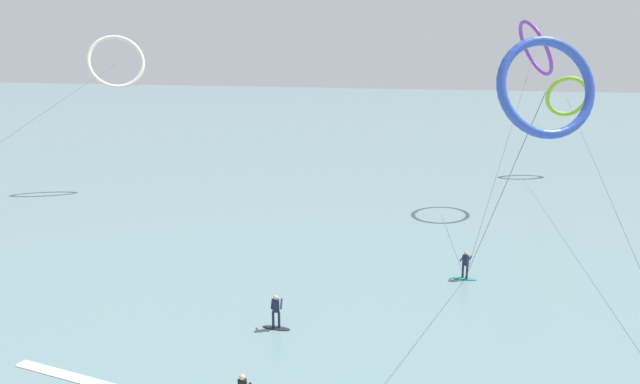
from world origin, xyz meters
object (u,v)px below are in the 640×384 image
(surfer_teal, at_px, (465,267))
(kite_ivory, at_px, (116,62))
(kite_lime, at_px, (567,97))
(surfer_charcoal, at_px, (276,314))
(kite_cobalt, at_px, (546,88))
(kite_violet, at_px, (535,48))

(surfer_teal, bearing_deg, kite_ivory, 8.13)
(kite_lime, bearing_deg, kite_ivory, 17.67)
(surfer_charcoal, bearing_deg, kite_ivory, -58.27)
(surfer_charcoal, height_order, kite_cobalt, kite_cobalt)
(kite_violet, bearing_deg, kite_lime, -33.21)
(kite_cobalt, bearing_deg, kite_violet, 61.20)
(kite_violet, bearing_deg, kite_cobalt, 160.73)
(kite_lime, distance_m, kite_cobalt, 44.06)
(surfer_charcoal, height_order, kite_lime, kite_lime)
(surfer_charcoal, height_order, kite_ivory, kite_ivory)
(kite_violet, distance_m, kite_lime, 16.58)
(surfer_charcoal, relative_size, kite_violet, 0.08)
(surfer_teal, height_order, kite_cobalt, kite_cobalt)
(surfer_teal, xyz_separation_m, kite_ivory, (-32.37, 14.74, 11.25))
(kite_cobalt, bearing_deg, surfer_charcoal, 146.32)
(surfer_teal, xyz_separation_m, kite_violet, (4.30, 17.98, 12.42))
(surfer_teal, height_order, kite_ivory, kite_ivory)
(surfer_charcoal, bearing_deg, surfer_teal, -148.35)
(kite_cobalt, bearing_deg, surfer_teal, 78.02)
(surfer_charcoal, height_order, kite_violet, kite_violet)
(kite_violet, height_order, kite_ivory, kite_violet)
(kite_violet, relative_size, kite_cobalt, 1.54)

